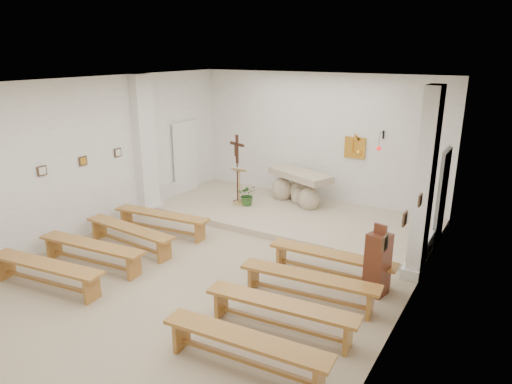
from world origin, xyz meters
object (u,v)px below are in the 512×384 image
Objects in this scene: altar at (299,189)px; bench_left_front at (162,218)px; lectern at (239,185)px; bench_right_front at (332,259)px; bench_left_second at (129,232)px; bench_right_third at (281,310)px; bench_right_second at (309,282)px; bench_right_fourth at (245,345)px; bench_left_third at (91,249)px; bench_left_fourth at (46,269)px; crucifix_stand at (237,164)px; donation_pedestal at (377,264)px.

bench_left_front is at bearing -98.16° from altar.
lectern reaches higher than bench_right_front.
bench_left_second and bench_right_third have the same top height.
bench_right_second is 1.00× the size of bench_right_fourth.
altar is at bearing 64.34° from bench_left_third.
bench_left_fourth is 4.14m from bench_right_fourth.
bench_right_front is at bearing 85.68° from bench_right_fourth.
lectern is 4.26m from bench_right_front.
bench_left_second is (-4.14, -0.99, 0.00)m from bench_right_front.
bench_right_third is (3.66, -4.40, -0.83)m from crucifix_stand.
bench_right_fourth is at bearing -92.59° from bench_right_front.
crucifix_stand reaches higher than bench_left_third.
bench_right_front and bench_right_second have the same top height.
altar is 0.82× the size of bench_left_second.
lectern reaches higher than bench_right_second.
bench_left_front is at bearing -81.43° from crucifix_stand.
crucifix_stand reaches higher than bench_left_front.
lectern reaches higher than bench_left_second.
altar is 0.82× the size of bench_left_third.
donation_pedestal reaches higher than altar.
altar reaches higher than bench_right_second.
bench_left_second is 1.00× the size of bench_right_third.
bench_left_third is at bearing -157.11° from bench_right_front.
donation_pedestal is (4.42, -2.47, -0.09)m from lectern.
bench_left_fourth is at bearing -84.95° from altar.
lectern is 0.43× the size of bench_right_second.
lectern is 3.39m from bench_left_second.
crucifix_stand is 0.76× the size of bench_left_front.
bench_left_third is at bearing 162.28° from bench_right_fourth.
bench_right_third is at bearing -92.59° from bench_right_front.
bench_right_front is (4.14, 0.00, 0.00)m from bench_left_front.
bench_right_fourth is at bearing -67.30° from lectern.
crucifix_stand reaches higher than bench_left_second.
bench_left_fourth is (-0.48, -5.39, -0.83)m from crucifix_stand.
bench_right_second is (-0.88, -0.86, -0.19)m from donation_pedestal.
bench_right_front is at bearing 84.54° from bench_right_third.
bench_right_front is 1.97m from bench_right_third.
bench_right_third is at bearing -5.82° from bench_left_third.
donation_pedestal is 1.24m from bench_right_second.
altar is 3.76m from bench_left_front.
bench_right_third is (0.00, -1.97, 0.00)m from bench_right_front.
bench_right_second is (4.14, -0.00, 0.00)m from bench_left_second.
bench_left_fourth is (-0.59, -5.30, -0.28)m from lectern.
crucifix_stand reaches higher than lectern.
bench_left_front is at bearing 149.05° from bench_right_third.
bench_left_front is 1.00× the size of bench_left_second.
bench_left_third is 4.25m from bench_right_fourth.
bench_left_fourth is at bearing -147.03° from bench_right_front.
bench_left_front is 4.14m from bench_right_front.
donation_pedestal is 5.35m from bench_left_third.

